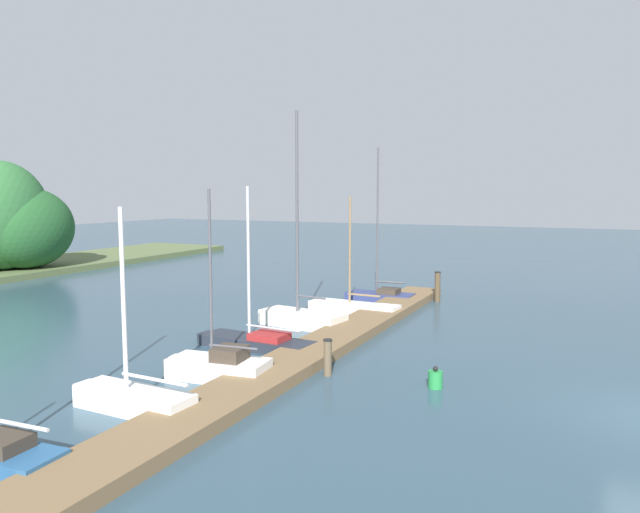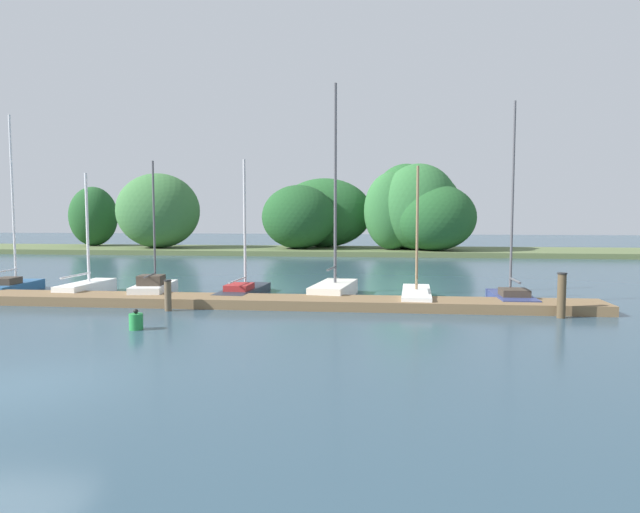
{
  "view_description": "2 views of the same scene",
  "coord_description": "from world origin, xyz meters",
  "px_view_note": "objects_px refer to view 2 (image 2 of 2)",
  "views": [
    {
      "loc": [
        -16.16,
        1.56,
        5.45
      ],
      "look_at": [
        3.9,
        11.01,
        3.04
      ],
      "focal_mm": 33.98,
      "sensor_mm": 36.0,
      "label": 1
    },
    {
      "loc": [
        7.18,
        -10.26,
        3.46
      ],
      "look_at": [
        4.79,
        11.74,
        1.73
      ],
      "focal_mm": 31.91,
      "sensor_mm": 36.0,
      "label": 2
    }
  ],
  "objects_px": {
    "sailboat_1": "(14,284)",
    "sailboat_2": "(88,287)",
    "mooring_piling_2": "(562,295)",
    "sailboat_3": "(155,289)",
    "sailboat_5": "(335,287)",
    "channel_buoy_0": "(136,321)",
    "mooring_piling_1": "(168,295)",
    "sailboat_6": "(416,295)",
    "sailboat_4": "(244,290)",
    "sailboat_7": "(511,295)"
  },
  "relations": [
    {
      "from": "sailboat_5",
      "to": "mooring_piling_2",
      "type": "xyz_separation_m",
      "value": [
        7.76,
        -3.69,
        0.3
      ]
    },
    {
      "from": "channel_buoy_0",
      "to": "sailboat_1",
      "type": "bearing_deg",
      "value": 141.26
    },
    {
      "from": "sailboat_3",
      "to": "sailboat_6",
      "type": "height_order",
      "value": "sailboat_3"
    },
    {
      "from": "sailboat_5",
      "to": "mooring_piling_1",
      "type": "bearing_deg",
      "value": 132.38
    },
    {
      "from": "sailboat_7",
      "to": "sailboat_1",
      "type": "bearing_deg",
      "value": 86.8
    },
    {
      "from": "mooring_piling_1",
      "to": "sailboat_4",
      "type": "bearing_deg",
      "value": 63.5
    },
    {
      "from": "sailboat_2",
      "to": "mooring_piling_1",
      "type": "distance_m",
      "value": 5.75
    },
    {
      "from": "sailboat_2",
      "to": "sailboat_1",
      "type": "bearing_deg",
      "value": 85.94
    },
    {
      "from": "sailboat_4",
      "to": "channel_buoy_0",
      "type": "distance_m",
      "value": 7.01
    },
    {
      "from": "channel_buoy_0",
      "to": "mooring_piling_1",
      "type": "bearing_deg",
      "value": 94.46
    },
    {
      "from": "sailboat_5",
      "to": "sailboat_7",
      "type": "bearing_deg",
      "value": -90.65
    },
    {
      "from": "sailboat_1",
      "to": "sailboat_2",
      "type": "height_order",
      "value": "sailboat_1"
    },
    {
      "from": "sailboat_5",
      "to": "sailboat_2",
      "type": "bearing_deg",
      "value": 100.97
    },
    {
      "from": "sailboat_4",
      "to": "sailboat_5",
      "type": "xyz_separation_m",
      "value": [
        3.73,
        0.14,
        0.16
      ]
    },
    {
      "from": "mooring_piling_2",
      "to": "sailboat_3",
      "type": "bearing_deg",
      "value": 169.74
    },
    {
      "from": "sailboat_7",
      "to": "mooring_piling_1",
      "type": "distance_m",
      "value": 12.61
    },
    {
      "from": "sailboat_2",
      "to": "sailboat_3",
      "type": "distance_m",
      "value": 3.11
    },
    {
      "from": "sailboat_1",
      "to": "mooring_piling_1",
      "type": "bearing_deg",
      "value": -116.82
    },
    {
      "from": "sailboat_2",
      "to": "mooring_piling_2",
      "type": "distance_m",
      "value": 18.32
    },
    {
      "from": "sailboat_5",
      "to": "mooring_piling_1",
      "type": "distance_m",
      "value": 6.73
    },
    {
      "from": "sailboat_4",
      "to": "sailboat_6",
      "type": "distance_m",
      "value": 7.01
    },
    {
      "from": "sailboat_2",
      "to": "mooring_piling_2",
      "type": "bearing_deg",
      "value": -97.28
    },
    {
      "from": "channel_buoy_0",
      "to": "sailboat_5",
      "type": "bearing_deg",
      "value": 52.71
    },
    {
      "from": "sailboat_2",
      "to": "mooring_piling_1",
      "type": "height_order",
      "value": "sailboat_2"
    },
    {
      "from": "sailboat_4",
      "to": "sailboat_7",
      "type": "distance_m",
      "value": 10.51
    },
    {
      "from": "sailboat_3",
      "to": "channel_buoy_0",
      "type": "relative_size",
      "value": 8.91
    },
    {
      "from": "sailboat_3",
      "to": "sailboat_4",
      "type": "height_order",
      "value": "sailboat_4"
    },
    {
      "from": "sailboat_5",
      "to": "mooring_piling_2",
      "type": "bearing_deg",
      "value": -107.39
    },
    {
      "from": "sailboat_2",
      "to": "channel_buoy_0",
      "type": "relative_size",
      "value": 8.21
    },
    {
      "from": "sailboat_1",
      "to": "mooring_piling_2",
      "type": "distance_m",
      "value": 21.92
    },
    {
      "from": "sailboat_5",
      "to": "sailboat_6",
      "type": "distance_m",
      "value": 3.38
    },
    {
      "from": "mooring_piling_2",
      "to": "mooring_piling_1",
      "type": "bearing_deg",
      "value": -179.55
    },
    {
      "from": "sailboat_5",
      "to": "channel_buoy_0",
      "type": "distance_m",
      "value": 8.76
    },
    {
      "from": "sailboat_7",
      "to": "channel_buoy_0",
      "type": "relative_size",
      "value": 12.25
    },
    {
      "from": "sailboat_2",
      "to": "mooring_piling_2",
      "type": "xyz_separation_m",
      "value": [
        18.04,
        -3.16,
        0.4
      ]
    },
    {
      "from": "sailboat_1",
      "to": "mooring_piling_2",
      "type": "height_order",
      "value": "sailboat_1"
    },
    {
      "from": "mooring_piling_2",
      "to": "channel_buoy_0",
      "type": "xyz_separation_m",
      "value": [
        -13.07,
        -3.28,
        -0.5
      ]
    },
    {
      "from": "sailboat_5",
      "to": "mooring_piling_2",
      "type": "relative_size",
      "value": 5.76
    },
    {
      "from": "sailboat_3",
      "to": "sailboat_1",
      "type": "bearing_deg",
      "value": 76.01
    },
    {
      "from": "sailboat_4",
      "to": "sailboat_1",
      "type": "bearing_deg",
      "value": 93.39
    },
    {
      "from": "sailboat_4",
      "to": "channel_buoy_0",
      "type": "bearing_deg",
      "value": 170.59
    },
    {
      "from": "sailboat_1",
      "to": "sailboat_3",
      "type": "height_order",
      "value": "sailboat_1"
    },
    {
      "from": "mooring_piling_1",
      "to": "mooring_piling_2",
      "type": "distance_m",
      "value": 13.32
    },
    {
      "from": "sailboat_3",
      "to": "sailboat_5",
      "type": "xyz_separation_m",
      "value": [
        7.21,
        0.98,
        0.06
      ]
    },
    {
      "from": "sailboat_5",
      "to": "mooring_piling_2",
      "type": "distance_m",
      "value": 8.6
    },
    {
      "from": "sailboat_6",
      "to": "mooring_piling_1",
      "type": "distance_m",
      "value": 9.23
    },
    {
      "from": "sailboat_3",
      "to": "sailboat_4",
      "type": "xyz_separation_m",
      "value": [
        3.47,
        0.85,
        -0.1
      ]
    },
    {
      "from": "sailboat_2",
      "to": "mooring_piling_1",
      "type": "relative_size",
      "value": 4.63
    },
    {
      "from": "sailboat_1",
      "to": "sailboat_2",
      "type": "bearing_deg",
      "value": -99.6
    },
    {
      "from": "sailboat_1",
      "to": "sailboat_6",
      "type": "xyz_separation_m",
      "value": [
        17.09,
        -0.87,
        -0.08
      ]
    }
  ]
}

